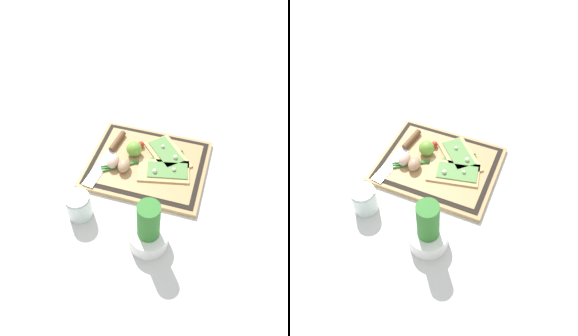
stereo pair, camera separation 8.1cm
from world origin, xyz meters
TOP-DOWN VIEW (x-y plane):
  - ground_plane at (0.00, 0.00)m, footprint 6.00×6.00m
  - cutting_board at (0.00, 0.00)m, footprint 0.42×0.34m
  - pizza_slice_near at (-0.06, -0.06)m, footprint 0.20×0.20m
  - pizza_slice_far at (-0.07, 0.03)m, footprint 0.20×0.14m
  - knife at (0.14, -0.02)m, footprint 0.07×0.28m
  - egg_brown at (0.07, 0.06)m, footprint 0.04×0.06m
  - egg_pink at (0.11, 0.05)m, footprint 0.04×0.06m
  - lime at (0.06, -0.03)m, footprint 0.06×0.06m
  - cherry_tomato_red at (0.04, -0.07)m, footprint 0.02×0.02m
  - scallion_bunch at (0.02, -0.00)m, footprint 0.28×0.18m
  - herb_pot at (-0.09, 0.30)m, footprint 0.12×0.12m
  - sauce_jar at (0.15, 0.26)m, footprint 0.08×0.08m

SIDE VIEW (x-z plane):
  - ground_plane at x=0.00m, z-range 0.00..0.00m
  - cutting_board at x=0.00m, z-range 0.00..0.02m
  - scallion_bunch at x=0.02m, z-range 0.02..0.03m
  - pizza_slice_near at x=-0.06m, z-range 0.01..0.04m
  - pizza_slice_far at x=-0.07m, z-range 0.01..0.04m
  - knife at x=0.14m, z-range 0.02..0.04m
  - cherry_tomato_red at x=0.04m, z-range 0.02..0.04m
  - sauce_jar at x=0.15m, z-range -0.01..0.09m
  - egg_brown at x=0.07m, z-range 0.02..0.06m
  - egg_pink at x=0.11m, z-range 0.02..0.06m
  - lime at x=0.06m, z-range 0.02..0.08m
  - herb_pot at x=-0.09m, z-range -0.03..0.16m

